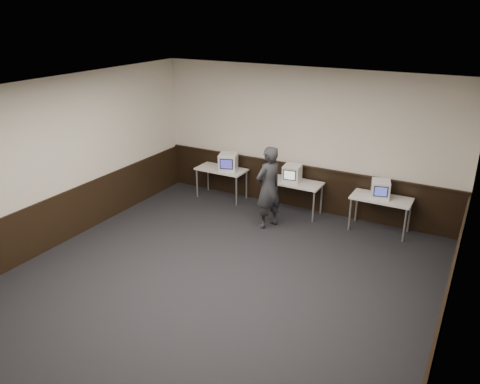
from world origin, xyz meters
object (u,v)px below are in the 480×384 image
at_px(desk_right, 381,201).
at_px(emac_right, 380,189).
at_px(person, 268,187).
at_px(desk_center, 295,185).
at_px(desk_left, 221,171).
at_px(emac_center, 292,173).
at_px(emac_left, 228,162).

height_order(desk_right, emac_right, emac_right).
relative_size(emac_right, person, 0.26).
relative_size(desk_center, person, 0.68).
bearing_deg(desk_left, desk_center, 0.00).
distance_m(desk_left, person, 1.91).
distance_m(emac_center, person, 0.93).
xyz_separation_m(emac_left, emac_right, (3.55, 0.03, -0.02)).
bearing_deg(emac_center, person, -105.34).
height_order(emac_center, emac_right, emac_center).
relative_size(desk_left, desk_center, 1.00).
xyz_separation_m(desk_right, person, (-2.12, -0.90, 0.20)).
height_order(desk_center, emac_left, emac_left).
xyz_separation_m(desk_center, person, (-0.22, -0.90, 0.20)).
height_order(desk_center, desk_right, same).
xyz_separation_m(desk_right, emac_right, (-0.04, -0.01, 0.25)).
bearing_deg(desk_right, person, -157.04).
xyz_separation_m(desk_left, emac_center, (1.82, 0.01, 0.26)).
relative_size(desk_right, emac_left, 2.21).
bearing_deg(person, emac_right, 135.45).
bearing_deg(emac_left, desk_left, 151.87).
height_order(desk_left, emac_left, emac_left).
height_order(emac_left, emac_right, emac_left).
bearing_deg(desk_right, desk_center, 180.00).
xyz_separation_m(desk_center, emac_left, (-1.69, -0.04, 0.28)).
bearing_deg(desk_right, emac_left, -179.44).
bearing_deg(emac_left, emac_right, -18.19).
bearing_deg(desk_center, emac_left, -178.81).
bearing_deg(desk_center, desk_right, 0.00).
bearing_deg(desk_center, emac_right, -0.23).
distance_m(emac_center, emac_right, 1.94).
bearing_deg(desk_left, emac_right, -0.12).
distance_m(emac_left, emac_center, 1.61).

